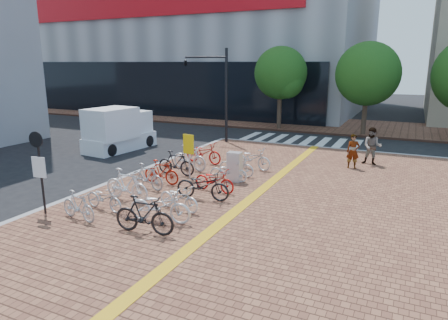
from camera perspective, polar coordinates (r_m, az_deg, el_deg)
The scene contains 30 objects.
ground at distance 13.86m, azimuth -6.62°, elevation -7.08°, with size 120.00×120.00×0.00m, color black.
sidewalk at distance 8.61m, azimuth -7.23°, elevation -20.44°, with size 14.00×34.00×0.15m, color brown.
tactile_strip at distance 9.07m, azimuth -12.86°, elevation -18.17°, with size 0.40×34.00×0.01m, color gold.
kerb_north at distance 23.78m, azimuth 15.27°, elevation 1.51°, with size 14.00×0.25×0.15m, color gray.
far_sidewalk at distance 33.05m, azimuth 12.99°, elevation 4.95°, with size 70.00×8.00×0.15m, color brown.
crosswalk at distance 26.23m, azimuth 10.68°, elevation 2.71°, with size 7.50×4.00×0.01m.
street_trees at distance 28.48m, azimuth 21.94°, elevation 11.12°, with size 16.20×4.60×6.35m.
bike_0 at distance 13.16m, azimuth -20.11°, elevation -6.17°, with size 0.44×1.54×0.93m, color #B4B4B9.
bike_1 at distance 13.77m, azimuth -16.75°, elevation -5.21°, with size 0.56×1.60×0.84m, color #B9B9BE.
bike_2 at distance 14.43m, azimuth -13.77°, elevation -3.49°, with size 0.54×1.92×1.16m, color white.
bike_3 at distance 15.62m, azimuth -10.93°, elevation -2.34°, with size 0.47×1.66×1.00m, color #A1A1A6.
bike_4 at distance 16.23m, azimuth -8.95°, elevation -1.71°, with size 0.45×1.61×0.97m, color #9E190B.
bike_5 at distance 17.38m, azimuth -6.87°, elevation -0.44°, with size 0.50×1.76×1.06m, color black.
bike_6 at distance 18.13m, azimuth -4.97°, elevation 0.31°, with size 0.53×1.88×1.13m, color silver.
bike_7 at distance 19.36m, azimuth -2.92°, elevation 1.06°, with size 0.69×1.97×1.04m, color #A50D0B.
bike_8 at distance 11.62m, azimuth -11.35°, elevation -7.71°, with size 0.52×1.86×1.12m, color black.
bike_9 at distance 12.37m, azimuth -9.12°, elevation -6.46°, with size 0.69×1.98×1.04m, color white.
bike_10 at distance 13.27m, azimuth -6.48°, elevation -5.37°, with size 0.57×1.63×0.86m, color white.
bike_11 at distance 14.21m, azimuth -3.06°, elevation -3.62°, with size 0.69×1.98×1.04m, color black.
bike_12 at distance 15.06m, azimuth -1.37°, elevation -2.89°, with size 0.59×1.70×0.89m, color red.
bike_13 at distance 16.36m, azimuth 0.63°, elevation -1.65°, with size 0.55×1.59×0.84m, color silver.
bike_14 at distance 17.20m, azimuth 1.78°, elevation -0.81°, with size 0.59×1.68×0.88m, color silver.
bike_15 at distance 18.29m, azimuth 4.02°, elevation 0.25°, with size 0.67×1.93×1.01m, color silver.
pedestrian_a at distance 19.28m, azimuth 17.95°, elevation 1.18°, with size 0.58×0.38×1.58m, color gray.
pedestrian_b at distance 20.24m, azimuth 20.41°, elevation 1.85°, with size 0.87×0.68×1.79m, color #525468.
utility_box at distance 16.33m, azimuth 1.52°, elevation -0.97°, with size 0.56×0.41×1.22m, color silver.
yellow_sign at distance 16.63m, azimuth -5.08°, elevation 1.69°, with size 0.51×0.14×1.88m.
notice_sign at distance 13.79m, azimuth -24.92°, elevation -0.36°, with size 0.50×0.14×2.70m.
traffic_light_pole at distance 24.84m, azimuth -2.42°, elevation 11.66°, with size 3.01×1.16×5.61m.
box_truck at distance 23.72m, azimuth -14.83°, elevation 4.19°, with size 2.23×4.43×2.48m.
Camera 1 is at (6.94, -10.95, 4.89)m, focal length 32.00 mm.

